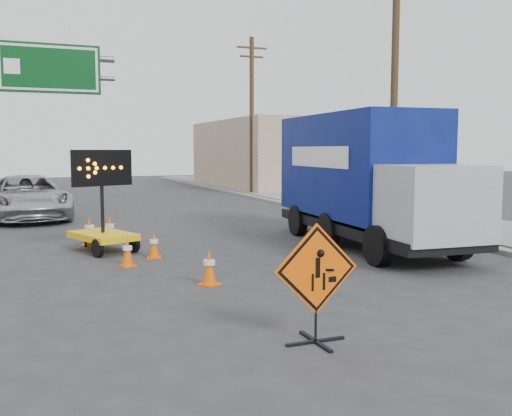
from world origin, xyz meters
TOP-DOWN VIEW (x-y plane):
  - ground at (0.00, 0.00)m, footprint 100.00×100.00m
  - curb_right at (7.20, 15.00)m, footprint 0.40×60.00m
  - sidewalk_right at (9.50, 15.00)m, footprint 4.00×60.00m
  - building_right_far at (13.00, 30.00)m, footprint 10.00×14.00m
  - highway_gantry at (-4.43, 17.96)m, footprint 6.18×0.38m
  - utility_pole_near at (8.00, 10.00)m, footprint 1.80×0.26m
  - utility_pole_far at (8.00, 24.00)m, footprint 1.80×0.26m
  - construction_sign at (-0.33, -0.32)m, footprint 1.25×0.88m
  - arrow_board at (-2.23, 7.92)m, footprint 1.72×2.12m
  - pickup_truck at (-4.10, 16.10)m, footprint 3.29×6.19m
  - box_truck at (4.58, 6.30)m, footprint 2.79×7.70m
  - cone_a at (-0.72, 3.42)m, footprint 0.47×0.47m
  - cone_b at (-1.93, 5.81)m, footprint 0.42×0.42m
  - cone_c at (-1.19, 6.56)m, footprint 0.39×0.39m
  - cone_d at (-2.48, 9.03)m, footprint 0.52×0.52m
  - cone_e at (-1.90, 9.26)m, footprint 0.52×0.52m

SIDE VIEW (x-z plane):
  - ground at x=0.00m, z-range 0.00..0.00m
  - curb_right at x=7.20m, z-range 0.00..0.12m
  - sidewalk_right at x=9.50m, z-range 0.00..0.15m
  - cone_c at x=-1.19m, z-range 0.00..0.65m
  - cone_b at x=-1.93m, z-range 0.00..0.66m
  - cone_a at x=-0.72m, z-range 0.00..0.70m
  - cone_e at x=-1.90m, z-range 0.00..0.77m
  - cone_d at x=-2.48m, z-range 0.00..0.80m
  - arrow_board at x=-2.23m, z-range -0.72..1.91m
  - pickup_truck at x=-4.10m, z-range 0.00..1.66m
  - construction_sign at x=-0.33m, z-range 0.05..1.70m
  - box_truck at x=4.58m, z-range -0.17..3.43m
  - building_right_far at x=13.00m, z-range 0.00..4.60m
  - utility_pole_near at x=8.00m, z-range 0.18..9.18m
  - utility_pole_far at x=8.00m, z-range 0.18..9.18m
  - highway_gantry at x=-4.43m, z-range 1.62..8.52m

